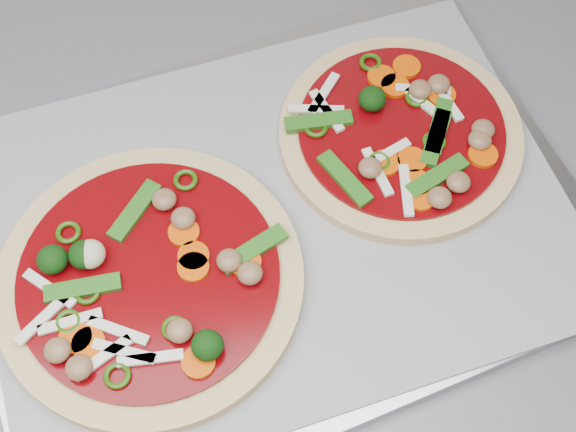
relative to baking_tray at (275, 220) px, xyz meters
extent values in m
cube|color=#9C9DA1|center=(0.00, 0.00, 0.00)|extent=(0.58, 0.49, 0.02)
cube|color=#9B9BA0|center=(0.00, 0.00, 0.01)|extent=(0.54, 0.44, 0.00)
cylinder|color=#E1C07B|center=(-0.10, -0.05, 0.02)|extent=(0.25, 0.25, 0.01)
cylinder|color=#690003|center=(-0.10, -0.05, 0.03)|extent=(0.22, 0.22, 0.00)
cube|color=silver|center=(-0.16, -0.09, 0.03)|extent=(0.05, 0.02, 0.00)
ellipsoid|color=brown|center=(-0.08, -0.10, 0.03)|extent=(0.02, 0.02, 0.01)
ellipsoid|color=#113A0A|center=(-0.17, -0.04, 0.04)|extent=(0.03, 0.03, 0.02)
cube|color=silver|center=(-0.13, -0.10, 0.03)|extent=(0.05, 0.03, 0.00)
ellipsoid|color=brown|center=(-0.07, -0.01, 0.03)|extent=(0.02, 0.02, 0.01)
ellipsoid|color=brown|center=(-0.15, -0.12, 0.03)|extent=(0.03, 0.03, 0.01)
ellipsoid|color=beige|center=(-0.15, -0.03, 0.04)|extent=(0.03, 0.03, 0.02)
ellipsoid|color=brown|center=(-0.04, -0.05, 0.03)|extent=(0.03, 0.03, 0.01)
cube|color=silver|center=(-0.12, -0.11, 0.03)|extent=(0.05, 0.02, 0.00)
cylinder|color=#DD5200|center=(-0.07, -0.13, 0.03)|extent=(0.03, 0.03, 0.00)
cube|color=silver|center=(-0.14, -0.12, 0.03)|extent=(0.04, 0.03, 0.00)
torus|color=#224A09|center=(-0.13, -0.13, 0.03)|extent=(0.02, 0.02, 0.00)
cube|color=#286A19|center=(-0.11, 0.00, 0.03)|extent=(0.04, 0.06, 0.00)
cube|color=silver|center=(-0.18, -0.06, 0.03)|extent=(0.04, 0.04, 0.00)
ellipsoid|color=brown|center=(-0.17, -0.11, 0.03)|extent=(0.03, 0.03, 0.01)
cylinder|color=#DD5200|center=(-0.03, -0.05, 0.03)|extent=(0.04, 0.04, 0.00)
ellipsoid|color=#113A0A|center=(-0.15, -0.03, 0.04)|extent=(0.03, 0.03, 0.02)
cylinder|color=#DD5200|center=(-0.07, -0.04, 0.03)|extent=(0.04, 0.04, 0.00)
torus|color=#224A09|center=(-0.15, -0.06, 0.03)|extent=(0.03, 0.03, 0.00)
ellipsoid|color=brown|center=(-0.09, 0.01, 0.03)|extent=(0.03, 0.03, 0.01)
cylinder|color=#DD5200|center=(-0.15, -0.10, 0.03)|extent=(0.03, 0.03, 0.00)
cube|color=#286A19|center=(-0.15, -0.06, 0.03)|extent=(0.06, 0.02, 0.00)
cube|color=silver|center=(-0.18, -0.08, 0.03)|extent=(0.04, 0.04, 0.00)
cylinder|color=#DD5200|center=(-0.16, -0.10, 0.03)|extent=(0.03, 0.03, 0.00)
torus|color=#224A09|center=(-0.07, 0.03, 0.03)|extent=(0.03, 0.03, 0.00)
torus|color=#224A09|center=(-0.16, -0.01, 0.03)|extent=(0.02, 0.02, 0.00)
torus|color=#224A09|center=(-0.08, -0.10, 0.03)|extent=(0.02, 0.02, 0.00)
cylinder|color=#DD5200|center=(-0.07, -0.02, 0.03)|extent=(0.03, 0.03, 0.00)
ellipsoid|color=brown|center=(-0.03, -0.06, 0.03)|extent=(0.02, 0.02, 0.01)
torus|color=#224A09|center=(-0.16, -0.09, 0.03)|extent=(0.03, 0.03, 0.00)
cube|color=#286A19|center=(-0.02, -0.04, 0.03)|extent=(0.06, 0.04, 0.00)
cube|color=silver|center=(-0.10, -0.12, 0.03)|extent=(0.05, 0.01, 0.00)
cylinder|color=#DD5200|center=(-0.07, -0.05, 0.03)|extent=(0.03, 0.03, 0.00)
ellipsoid|color=#113A0A|center=(-0.06, -0.12, 0.04)|extent=(0.03, 0.03, 0.02)
cylinder|color=#E1C07B|center=(0.11, 0.06, 0.02)|extent=(0.22, 0.22, 0.01)
cylinder|color=#690003|center=(0.11, 0.06, 0.02)|extent=(0.18, 0.18, 0.00)
torus|color=#224A09|center=(0.09, 0.03, 0.03)|extent=(0.03, 0.03, 0.00)
ellipsoid|color=brown|center=(0.15, 0.00, 0.03)|extent=(0.03, 0.03, 0.01)
cube|color=silver|center=(0.14, 0.10, 0.03)|extent=(0.05, 0.02, 0.00)
cube|color=#286A19|center=(0.14, 0.05, 0.03)|extent=(0.04, 0.06, 0.00)
cube|color=silver|center=(0.16, 0.09, 0.03)|extent=(0.02, 0.05, 0.00)
cube|color=silver|center=(0.11, 0.00, 0.03)|extent=(0.01, 0.05, 0.00)
cylinder|color=#DD5200|center=(0.15, 0.09, 0.03)|extent=(0.03, 0.03, 0.00)
cube|color=silver|center=(0.10, 0.04, 0.03)|extent=(0.05, 0.03, 0.00)
cube|color=silver|center=(0.04, 0.09, 0.03)|extent=(0.05, 0.01, 0.00)
cylinder|color=#DD5200|center=(0.12, 0.11, 0.03)|extent=(0.03, 0.03, 0.00)
cylinder|color=#DD5200|center=(0.12, 0.01, 0.03)|extent=(0.03, 0.03, 0.00)
ellipsoid|color=brown|center=(0.18, 0.04, 0.03)|extent=(0.03, 0.03, 0.01)
ellipsoid|color=brown|center=(0.15, 0.10, 0.03)|extent=(0.03, 0.03, 0.01)
cube|color=#286A19|center=(0.15, 0.06, 0.03)|extent=(0.03, 0.06, 0.00)
cylinder|color=#DD5200|center=(0.18, 0.03, 0.03)|extent=(0.03, 0.03, 0.00)
cylinder|color=#DD5200|center=(0.11, 0.12, 0.03)|extent=(0.03, 0.03, 0.00)
cube|color=#286A19|center=(0.13, 0.01, 0.03)|extent=(0.06, 0.04, 0.00)
cylinder|color=#DD5200|center=(0.12, 0.03, 0.03)|extent=(0.03, 0.03, 0.00)
cylinder|color=#DD5200|center=(0.09, 0.03, 0.03)|extent=(0.03, 0.03, 0.00)
cylinder|color=#DD5200|center=(0.12, -0.01, 0.03)|extent=(0.03, 0.03, 0.00)
ellipsoid|color=brown|center=(0.08, 0.02, 0.03)|extent=(0.03, 0.03, 0.01)
torus|color=#224A09|center=(0.14, 0.05, 0.03)|extent=(0.02, 0.02, 0.00)
ellipsoid|color=#113A0A|center=(0.09, 0.09, 0.04)|extent=(0.03, 0.03, 0.02)
torus|color=#224A09|center=(0.04, 0.07, 0.03)|extent=(0.02, 0.02, 0.00)
cube|color=#286A19|center=(0.06, 0.02, 0.03)|extent=(0.04, 0.06, 0.00)
cube|color=silver|center=(0.05, 0.11, 0.03)|extent=(0.03, 0.04, 0.00)
cube|color=silver|center=(0.09, 0.02, 0.03)|extent=(0.02, 0.05, 0.00)
ellipsoid|color=brown|center=(0.18, 0.05, 0.03)|extent=(0.02, 0.02, 0.01)
ellipsoid|color=brown|center=(0.13, -0.01, 0.03)|extent=(0.03, 0.03, 0.01)
cube|color=#286A19|center=(0.04, 0.08, 0.03)|extent=(0.06, 0.02, 0.00)
torus|color=#224A09|center=(0.10, 0.14, 0.03)|extent=(0.03, 0.03, 0.00)
ellipsoid|color=brown|center=(0.14, 0.10, 0.03)|extent=(0.02, 0.02, 0.01)
cube|color=silver|center=(0.14, 0.08, 0.03)|extent=(0.04, 0.04, 0.00)
torus|color=#224A09|center=(0.13, 0.09, 0.03)|extent=(0.03, 0.03, 0.00)
cylinder|color=#DD5200|center=(0.13, 0.13, 0.03)|extent=(0.03, 0.03, 0.00)
cube|color=silver|center=(0.05, 0.09, 0.03)|extent=(0.03, 0.05, 0.00)
camera|label=1|loc=(-0.02, -0.32, 0.59)|focal=50.00mm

